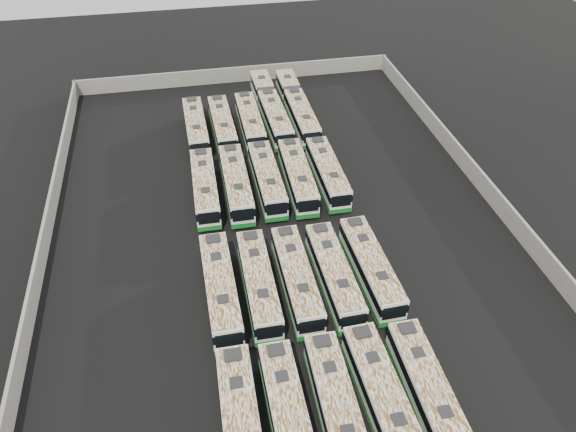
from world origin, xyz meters
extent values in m
plane|color=black|center=(0.00, 0.00, 0.00)|extent=(140.00, 140.00, 0.00)
cube|color=slate|center=(0.00, 36.30, 1.10)|extent=(45.20, 0.30, 2.20)
cube|color=slate|center=(22.30, 0.00, 1.10)|extent=(0.30, 73.20, 2.20)
cube|color=slate|center=(-22.30, 0.00, 1.10)|extent=(0.30, 73.20, 2.20)
cube|color=silver|center=(-6.78, -19.45, 1.64)|extent=(2.62, 11.46, 2.61)
cube|color=black|center=(-6.78, -19.45, 2.07)|extent=(2.68, 11.52, 0.87)
cube|color=beige|center=(-6.78, -19.45, 2.98)|extent=(2.57, 11.23, 0.07)
cube|color=black|center=(-6.73, -16.94, 3.07)|extent=(0.92, 0.92, 0.13)
cube|color=black|center=(-6.68, -14.66, 3.12)|extent=(1.26, 1.07, 0.25)
cylinder|color=black|center=(-7.72, -15.78, 0.48)|extent=(0.29, 0.96, 0.95)
cylinder|color=black|center=(-5.69, -15.83, 0.48)|extent=(0.29, 0.96, 0.95)
cube|color=silver|center=(-3.58, -19.48, 1.60)|extent=(2.33, 11.16, 2.56)
cube|color=#116321|center=(-3.58, -19.48, 0.67)|extent=(2.38, 11.21, 0.39)
cube|color=black|center=(-3.58, -19.48, 2.03)|extent=(2.39, 11.22, 0.86)
cube|color=beige|center=(-3.58, -19.48, 2.91)|extent=(2.28, 10.93, 0.07)
cube|color=black|center=(-3.59, -17.03, 3.00)|extent=(0.88, 0.88, 0.13)
cube|color=black|center=(-3.59, -14.80, 3.05)|extent=(1.21, 1.02, 0.24)
cylinder|color=black|center=(-4.58, -15.91, 0.46)|extent=(0.26, 0.93, 0.93)
cylinder|color=black|center=(-2.59, -15.91, 0.46)|extent=(0.26, 0.93, 0.93)
cube|color=silver|center=(-0.21, -19.41, 1.61)|extent=(2.57, 11.27, 2.57)
cube|color=#116321|center=(-0.21, -19.41, 0.67)|extent=(2.62, 11.32, 0.39)
cube|color=black|center=(-0.21, -19.41, 2.04)|extent=(2.63, 11.33, 0.86)
cube|color=beige|center=(-0.21, -19.41, 2.93)|extent=(2.52, 11.04, 0.07)
cube|color=black|center=(-0.27, -21.88, 3.02)|extent=(0.91, 0.91, 0.13)
cube|color=black|center=(-0.16, -16.94, 3.02)|extent=(0.91, 0.91, 0.13)
cube|color=black|center=(-0.11, -14.70, 3.07)|extent=(1.24, 1.05, 0.24)
cylinder|color=black|center=(-1.14, -15.80, 0.47)|extent=(0.28, 0.94, 0.94)
cylinder|color=black|center=(0.86, -15.84, 0.47)|extent=(0.28, 0.94, 0.94)
cube|color=silver|center=(3.10, -19.26, 1.62)|extent=(2.64, 11.36, 2.59)
cube|color=#116321|center=(3.10, -19.26, 0.68)|extent=(2.69, 11.41, 0.40)
cube|color=black|center=(3.10, -19.26, 2.05)|extent=(2.70, 11.42, 0.87)
cube|color=beige|center=(3.10, -19.26, 2.95)|extent=(2.58, 11.13, 0.07)
cube|color=black|center=(3.16, -21.74, 3.04)|extent=(0.92, 0.92, 0.13)
cube|color=black|center=(3.04, -16.77, 3.04)|extent=(0.92, 0.92, 0.13)
cube|color=black|center=(2.98, -14.51, 3.09)|extent=(1.25, 1.07, 0.24)
cylinder|color=black|center=(2.00, -15.67, 0.47)|extent=(0.29, 0.95, 0.94)
cylinder|color=black|center=(4.02, -15.61, 0.47)|extent=(0.29, 0.95, 0.94)
cube|color=silver|center=(6.37, -19.37, 1.58)|extent=(2.39, 11.03, 2.52)
cube|color=#116321|center=(6.37, -19.37, 0.66)|extent=(2.44, 11.08, 0.39)
cube|color=black|center=(6.37, -19.37, 2.00)|extent=(2.45, 11.09, 0.84)
cube|color=beige|center=(6.37, -19.37, 2.87)|extent=(2.34, 10.81, 0.06)
cube|color=black|center=(6.35, -21.79, 2.96)|extent=(0.88, 0.88, 0.13)
cube|color=black|center=(6.39, -16.94, 2.96)|extent=(0.88, 0.88, 0.13)
cube|color=black|center=(6.41, -14.74, 3.01)|extent=(1.20, 1.02, 0.24)
cylinder|color=black|center=(5.42, -15.83, 0.46)|extent=(0.27, 0.92, 0.92)
cylinder|color=black|center=(7.39, -15.85, 0.46)|extent=(0.27, 0.92, 0.92)
cube|color=silver|center=(-6.79, -6.60, 1.65)|extent=(2.49, 11.49, 2.63)
cube|color=#116321|center=(-6.79, -6.60, 0.69)|extent=(2.54, 11.54, 0.40)
cube|color=black|center=(-6.79, -6.60, 2.08)|extent=(2.55, 11.55, 0.88)
cube|color=black|center=(-6.74, -12.35, 1.96)|extent=(2.10, 0.08, 1.39)
cube|color=#116321|center=(-6.74, -12.35, 0.50)|extent=(2.39, 0.12, 0.27)
cube|color=beige|center=(-6.79, -6.60, 2.99)|extent=(2.44, 11.26, 0.07)
cube|color=black|center=(-6.77, -9.12, 3.09)|extent=(0.92, 0.92, 0.13)
cube|color=black|center=(-6.81, -4.07, 3.09)|extent=(0.92, 0.92, 0.13)
cube|color=black|center=(-6.83, -1.78, 3.13)|extent=(1.25, 1.06, 0.25)
cylinder|color=black|center=(-7.78, -10.27, 0.48)|extent=(0.28, 0.96, 0.96)
cylinder|color=black|center=(-5.74, -10.26, 0.48)|extent=(0.28, 0.96, 0.96)
cylinder|color=black|center=(-7.85, -2.93, 0.48)|extent=(0.28, 0.96, 0.96)
cylinder|color=black|center=(-5.80, -2.92, 0.48)|extent=(0.28, 0.96, 0.96)
cube|color=silver|center=(-3.55, -6.59, 1.60)|extent=(2.40, 11.14, 2.55)
cube|color=#116321|center=(-3.55, -6.59, 0.67)|extent=(2.45, 11.19, 0.39)
cube|color=black|center=(-3.55, -6.59, 2.02)|extent=(2.46, 11.20, 0.85)
cube|color=black|center=(-3.60, -12.18, 1.90)|extent=(2.04, 0.08, 1.34)
cube|color=#116321|center=(-3.60, -12.18, 0.48)|extent=(2.32, 0.12, 0.26)
cube|color=beige|center=(-3.55, -6.59, 2.90)|extent=(2.35, 10.92, 0.06)
cube|color=black|center=(-3.57, -9.04, 2.99)|extent=(0.89, 0.89, 0.13)
cube|color=black|center=(-3.53, -4.15, 2.99)|extent=(0.89, 0.89, 0.13)
cube|color=black|center=(-3.52, -1.92, 3.04)|extent=(1.21, 1.03, 0.24)
cylinder|color=black|center=(-4.57, -10.15, 0.46)|extent=(0.27, 0.93, 0.93)
cylinder|color=black|center=(-2.59, -10.16, 0.46)|extent=(0.27, 0.93, 0.93)
cylinder|color=black|center=(-4.52, -3.03, 0.46)|extent=(0.27, 0.93, 0.93)
cylinder|color=black|center=(-2.53, -3.04, 0.46)|extent=(0.27, 0.93, 0.93)
cube|color=silver|center=(-0.29, -6.65, 1.61)|extent=(2.36, 11.18, 2.56)
cube|color=#116321|center=(-0.29, -6.65, 0.67)|extent=(2.41, 11.23, 0.39)
cube|color=black|center=(-0.29, -6.65, 2.03)|extent=(2.42, 11.24, 0.86)
cube|color=black|center=(-0.28, -12.25, 1.91)|extent=(2.05, 0.07, 1.35)
cube|color=#116321|center=(-0.28, -12.25, 0.48)|extent=(2.33, 0.11, 0.26)
cube|color=beige|center=(-0.29, -6.65, 2.91)|extent=(2.31, 10.96, 0.07)
cube|color=black|center=(-0.29, -9.11, 3.01)|extent=(0.89, 0.89, 0.13)
cube|color=black|center=(-0.30, -4.19, 3.01)|extent=(0.89, 0.89, 0.13)
cube|color=black|center=(-0.31, -1.96, 3.05)|extent=(1.21, 1.03, 0.24)
cylinder|color=black|center=(-1.28, -10.23, 0.47)|extent=(0.26, 0.93, 0.93)
cylinder|color=black|center=(0.71, -10.22, 0.47)|extent=(0.26, 0.93, 0.93)
cylinder|color=black|center=(-1.30, -3.08, 0.47)|extent=(0.26, 0.93, 0.93)
cylinder|color=black|center=(0.69, -3.07, 0.47)|extent=(0.26, 0.93, 0.93)
cube|color=silver|center=(2.97, -6.81, 1.60)|extent=(2.48, 11.15, 2.55)
cube|color=#116321|center=(2.97, -6.81, 0.67)|extent=(2.53, 11.20, 0.39)
cube|color=black|center=(2.97, -6.81, 2.02)|extent=(2.54, 11.21, 0.85)
cube|color=black|center=(3.05, -12.38, 1.90)|extent=(2.04, 0.09, 1.34)
cube|color=#116321|center=(3.05, -12.38, 0.48)|extent=(2.32, 0.13, 0.26)
cube|color=beige|center=(2.97, -6.81, 2.90)|extent=(2.43, 10.93, 0.06)
cube|color=black|center=(3.00, -9.25, 2.99)|extent=(0.89, 0.89, 0.13)
cube|color=black|center=(2.93, -4.36, 2.99)|extent=(0.89, 0.89, 0.13)
cube|color=black|center=(2.90, -2.14, 3.04)|extent=(1.22, 1.04, 0.24)
cylinder|color=black|center=(2.03, -10.38, 0.46)|extent=(0.27, 0.93, 0.93)
cylinder|color=black|center=(4.01, -10.35, 0.46)|extent=(0.27, 0.93, 0.93)
cylinder|color=black|center=(1.92, -3.26, 0.46)|extent=(0.27, 0.93, 0.93)
cylinder|color=black|center=(3.91, -3.23, 0.46)|extent=(0.27, 0.93, 0.93)
cube|color=silver|center=(6.36, -6.58, 1.60)|extent=(2.58, 11.20, 2.55)
cube|color=#116321|center=(6.36, -6.58, 0.67)|extent=(2.63, 11.25, 0.39)
cube|color=black|center=(6.36, -6.58, 2.03)|extent=(2.64, 11.26, 0.85)
cube|color=black|center=(6.49, -12.18, 1.90)|extent=(2.04, 0.11, 1.35)
cube|color=#116321|center=(6.49, -12.18, 0.48)|extent=(2.32, 0.15, 0.26)
cube|color=beige|center=(6.36, -6.58, 2.91)|extent=(2.53, 10.97, 0.07)
cube|color=black|center=(6.41, -9.03, 3.00)|extent=(0.90, 0.90, 0.13)
cube|color=black|center=(6.30, -4.13, 3.00)|extent=(0.90, 0.90, 0.13)
cube|color=black|center=(6.25, -1.90, 3.05)|extent=(1.23, 1.05, 0.24)
cylinder|color=black|center=(5.45, -10.17, 0.46)|extent=(0.28, 0.93, 0.93)
cylinder|color=black|center=(7.43, -10.13, 0.46)|extent=(0.28, 0.93, 0.93)
cylinder|color=black|center=(5.28, -3.04, 0.46)|extent=(0.28, 0.93, 0.93)
cylinder|color=black|center=(7.27, -2.99, 0.46)|extent=(0.28, 0.93, 0.93)
cube|color=silver|center=(-6.83, 8.37, 1.61)|extent=(2.50, 11.22, 2.56)
cube|color=#116321|center=(-6.83, 8.37, 0.67)|extent=(2.55, 11.27, 0.39)
cube|color=black|center=(-6.83, 8.37, 2.03)|extent=(2.56, 11.28, 0.86)
cube|color=black|center=(-6.91, 2.76, 1.91)|extent=(2.05, 0.09, 1.35)
cube|color=#116321|center=(-6.91, 2.76, 0.48)|extent=(2.33, 0.14, 0.26)
cube|color=beige|center=(-6.83, 8.37, 2.92)|extent=(2.45, 10.99, 0.07)
cube|color=black|center=(-6.87, 5.91, 3.01)|extent=(0.90, 0.90, 0.13)
cube|color=black|center=(-6.79, 10.83, 3.01)|extent=(0.90, 0.90, 0.13)
cube|color=black|center=(-6.76, 13.07, 3.06)|extent=(1.23, 1.04, 0.24)
cylinder|color=black|center=(-7.88, 4.81, 0.47)|extent=(0.28, 0.94, 0.93)
cylinder|color=black|center=(-5.89, 4.78, 0.47)|extent=(0.28, 0.94, 0.93)
cylinder|color=black|center=(-7.77, 11.96, 0.47)|extent=(0.28, 0.94, 0.93)
cylinder|color=black|center=(-5.78, 11.93, 0.47)|extent=(0.28, 0.94, 0.93)
cube|color=silver|center=(-3.56, 8.27, 1.65)|extent=(2.49, 11.51, 2.63)
cube|color=#116321|center=(-3.56, 8.27, 0.69)|extent=(2.55, 11.56, 0.40)
cube|color=black|center=(-3.56, 8.27, 2.09)|extent=(2.56, 11.57, 0.88)
cube|color=black|center=(-3.61, 2.50, 1.96)|extent=(2.11, 0.08, 1.39)
cube|color=#116321|center=(-3.61, 2.50, 0.50)|extent=(2.40, 0.12, 0.27)
cube|color=beige|center=(-3.56, 8.27, 3.00)|extent=(2.44, 11.28, 0.07)
cube|color=black|center=(-3.58, 5.74, 3.09)|extent=(0.92, 0.92, 0.13)
cube|color=black|center=(-3.54, 10.80, 3.09)|extent=(0.92, 0.92, 0.13)
cube|color=black|center=(-3.52, 13.10, 3.14)|extent=(1.25, 1.06, 0.25)
cylinder|color=black|center=(-4.62, 4.60, 0.48)|extent=(0.28, 0.96, 0.96)
cylinder|color=black|center=(-2.57, 4.58, 0.48)|extent=(0.28, 0.96, 0.96)
cylinder|color=black|center=(-4.56, 11.96, 0.48)|extent=(0.28, 0.96, 0.96)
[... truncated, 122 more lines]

